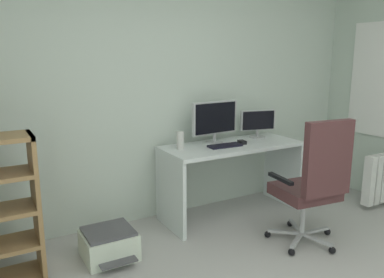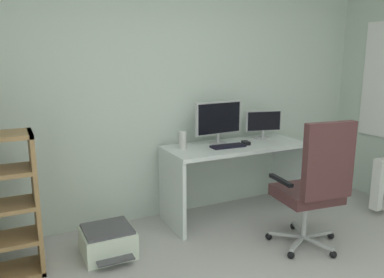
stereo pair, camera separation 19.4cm
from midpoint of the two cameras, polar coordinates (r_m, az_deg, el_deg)
wall_back at (r=3.85m, az=-2.92°, el=8.58°), size 4.80×0.10×2.77m
desk at (r=3.94m, az=7.86°, el=-3.74°), size 1.45×0.60×0.76m
monitor_main at (r=3.87m, az=5.41°, el=2.90°), size 0.53×0.18×0.43m
monitor_secondary at (r=4.20m, az=11.88°, el=2.38°), size 0.40×0.18×0.30m
keyboard at (r=3.76m, az=6.85°, el=-1.08°), size 0.35×0.14×0.02m
computer_mouse at (r=3.90m, az=9.43°, el=-0.58°), size 0.08×0.11×0.03m
desktop_speaker at (r=3.66m, az=0.10°, el=-0.18°), size 0.07×0.07×0.17m
office_chair at (r=3.37m, az=19.46°, el=-6.19°), size 0.63×0.63×1.14m
printer at (r=3.35m, az=-10.75°, el=-14.77°), size 0.42×0.47×0.24m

